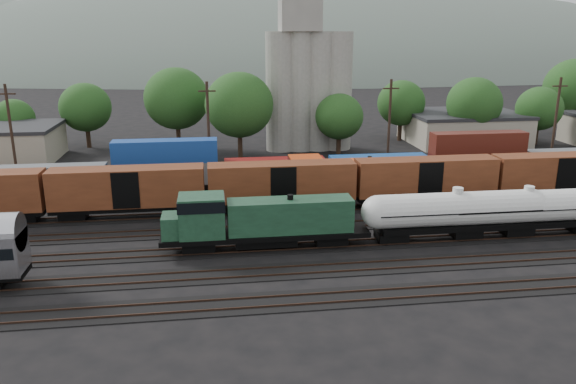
{
  "coord_description": "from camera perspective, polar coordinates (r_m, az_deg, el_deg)",
  "views": [
    {
      "loc": [
        -11.52,
        -50.1,
        18.27
      ],
      "look_at": [
        -4.42,
        2.0,
        3.0
      ],
      "focal_mm": 35.0,
      "sensor_mm": 36.0,
      "label": 1
    }
  ],
  "objects": [
    {
      "name": "tank_car_a",
      "position": [
        52.25,
        16.72,
        -1.84
      ],
      "size": [
        17.4,
        3.11,
        4.56
      ],
      "color": "silver",
      "rests_on": "ground"
    },
    {
      "name": "utility_poles",
      "position": [
        74.0,
        1.31,
        6.81
      ],
      "size": [
        122.2,
        0.36,
        12.0
      ],
      "color": "black",
      "rests_on": "ground"
    },
    {
      "name": "tank_car_b",
      "position": [
        55.37,
        23.1,
        -1.54
      ],
      "size": [
        16.94,
        3.03,
        4.44
      ],
      "color": "silver",
      "rests_on": "ground"
    },
    {
      "name": "distant_hills",
      "position": [
        314.52,
        -1.25,
        9.1
      ],
      "size": [
        860.0,
        286.0,
        130.0
      ],
      "color": "#59665B",
      "rests_on": "ground"
    },
    {
      "name": "ground",
      "position": [
        54.56,
        4.9,
        -3.43
      ],
      "size": [
        600.0,
        600.0,
        0.0
      ],
      "primitive_type": "plane",
      "color": "black"
    },
    {
      "name": "green_locomotive",
      "position": [
        47.83,
        -3.47,
        -2.86
      ],
      "size": [
        17.8,
        3.14,
        4.71
      ],
      "color": "black",
      "rests_on": "ground"
    },
    {
      "name": "tree_band",
      "position": [
        88.87,
        0.4,
        9.39
      ],
      "size": [
        165.14,
        23.49,
        14.19
      ],
      "color": "black",
      "rests_on": "ground"
    },
    {
      "name": "container_wall",
      "position": [
        68.32,
        3.69,
        2.7
      ],
      "size": [
        160.0,
        2.6,
        5.8
      ],
      "color": "black",
      "rests_on": "ground"
    },
    {
      "name": "tracks",
      "position": [
        54.54,
        4.9,
        -3.39
      ],
      "size": [
        180.0,
        33.2,
        0.2
      ],
      "color": "black",
      "rests_on": "ground"
    },
    {
      "name": "grain_silo",
      "position": [
        87.64,
        2.03,
        11.59
      ],
      "size": [
        13.4,
        5.0,
        29.0
      ],
      "color": "gray",
      "rests_on": "ground"
    },
    {
      "name": "orange_locomotive",
      "position": [
        63.81,
        5.65,
        1.81
      ],
      "size": [
        17.58,
        2.93,
        4.39
      ],
      "color": "black",
      "rests_on": "ground"
    },
    {
      "name": "boxcar_string",
      "position": [
        57.55,
        -0.63,
        0.93
      ],
      "size": [
        138.2,
        2.9,
        4.2
      ],
      "color": "black",
      "rests_on": "ground"
    },
    {
      "name": "industrial_sheds",
      "position": [
        88.66,
        4.2,
        5.94
      ],
      "size": [
        119.38,
        17.26,
        5.1
      ],
      "color": "#9E937F",
      "rests_on": "ground"
    }
  ]
}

